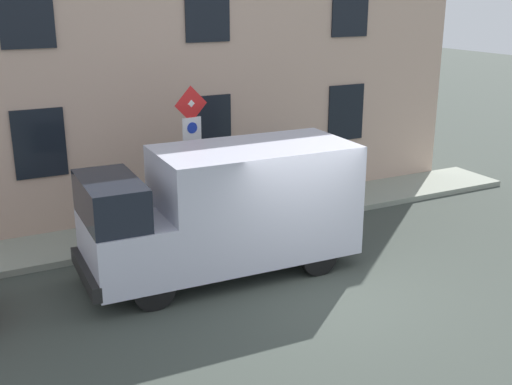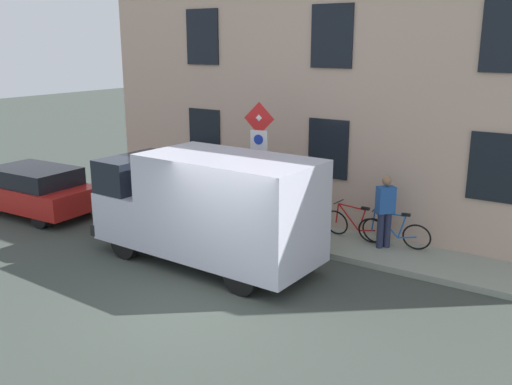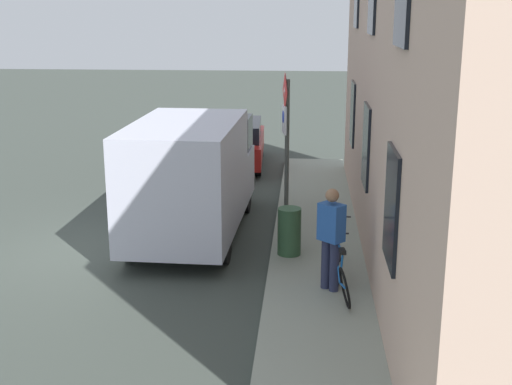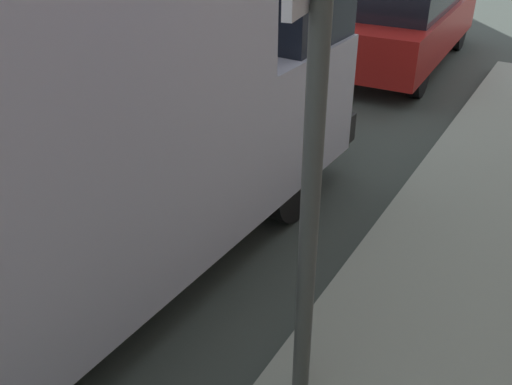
{
  "view_description": "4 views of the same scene",
  "coord_description": "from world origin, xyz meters",
  "px_view_note": "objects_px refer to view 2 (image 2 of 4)",
  "views": [
    {
      "loc": [
        -8.98,
        5.96,
        5.32
      ],
      "look_at": [
        2.82,
        -0.14,
        1.1
      ],
      "focal_mm": 44.55,
      "sensor_mm": 36.0,
      "label": 1
    },
    {
      "loc": [
        -7.74,
        -6.32,
        4.82
      ],
      "look_at": [
        2.67,
        0.64,
        1.47
      ],
      "focal_mm": 39.74,
      "sensor_mm": 36.0,
      "label": 2
    },
    {
      "loc": [
        3.9,
        -12.41,
        4.65
      ],
      "look_at": [
        2.91,
        0.75,
        1.07
      ],
      "focal_mm": 47.98,
      "sensor_mm": 36.0,
      "label": 3
    },
    {
      "loc": [
        4.42,
        -0.9,
        2.67
      ],
      "look_at": [
        3.06,
        1.37,
        1.16
      ],
      "focal_mm": 39.48,
      "sensor_mm": 36.0,
      "label": 4
    }
  ],
  "objects_px": {
    "sign_post_stacked": "(259,150)",
    "parked_hatchback": "(32,189)",
    "bicycle_red": "(355,225)",
    "litter_bin": "(308,225)",
    "bicycle_blue": "(394,232)",
    "delivery_van": "(208,206)",
    "pedestrian": "(385,209)"
  },
  "relations": [
    {
      "from": "delivery_van",
      "to": "pedestrian",
      "type": "height_order",
      "value": "delivery_van"
    },
    {
      "from": "delivery_van",
      "to": "litter_bin",
      "type": "distance_m",
      "value": 2.58
    },
    {
      "from": "delivery_van",
      "to": "bicycle_blue",
      "type": "distance_m",
      "value": 4.39
    },
    {
      "from": "delivery_van",
      "to": "litter_bin",
      "type": "relative_size",
      "value": 5.99
    },
    {
      "from": "bicycle_blue",
      "to": "pedestrian",
      "type": "distance_m",
      "value": 0.61
    },
    {
      "from": "litter_bin",
      "to": "sign_post_stacked",
      "type": "bearing_deg",
      "value": 95.97
    },
    {
      "from": "bicycle_red",
      "to": "bicycle_blue",
      "type": "bearing_deg",
      "value": -176.82
    },
    {
      "from": "pedestrian",
      "to": "bicycle_blue",
      "type": "bearing_deg",
      "value": -101.95
    },
    {
      "from": "bicycle_red",
      "to": "delivery_van",
      "type": "bearing_deg",
      "value": 56.02
    },
    {
      "from": "sign_post_stacked",
      "to": "parked_hatchback",
      "type": "bearing_deg",
      "value": 104.9
    },
    {
      "from": "parked_hatchback",
      "to": "bicycle_red",
      "type": "relative_size",
      "value": 2.37
    },
    {
      "from": "bicycle_blue",
      "to": "delivery_van",
      "type": "bearing_deg",
      "value": 34.92
    },
    {
      "from": "sign_post_stacked",
      "to": "parked_hatchback",
      "type": "distance_m",
      "value": 7.02
    },
    {
      "from": "bicycle_blue",
      "to": "pedestrian",
      "type": "relative_size",
      "value": 1.0
    },
    {
      "from": "bicycle_blue",
      "to": "bicycle_red",
      "type": "height_order",
      "value": "same"
    },
    {
      "from": "bicycle_red",
      "to": "litter_bin",
      "type": "height_order",
      "value": "litter_bin"
    },
    {
      "from": "bicycle_red",
      "to": "sign_post_stacked",
      "type": "bearing_deg",
      "value": 28.19
    },
    {
      "from": "delivery_van",
      "to": "bicycle_blue",
      "type": "xyz_separation_m",
      "value": [
        2.91,
        -3.19,
        -0.82
      ]
    },
    {
      "from": "bicycle_blue",
      "to": "bicycle_red",
      "type": "relative_size",
      "value": 1.0
    },
    {
      "from": "parked_hatchback",
      "to": "bicycle_blue",
      "type": "bearing_deg",
      "value": -166.65
    },
    {
      "from": "sign_post_stacked",
      "to": "bicycle_red",
      "type": "distance_m",
      "value": 2.94
    },
    {
      "from": "delivery_van",
      "to": "bicycle_red",
      "type": "distance_m",
      "value": 3.74
    },
    {
      "from": "bicycle_blue",
      "to": "parked_hatchback",
      "type": "bearing_deg",
      "value": 8.37
    },
    {
      "from": "litter_bin",
      "to": "bicycle_red",
      "type": "bearing_deg",
      "value": -44.16
    },
    {
      "from": "sign_post_stacked",
      "to": "litter_bin",
      "type": "distance_m",
      "value": 2.14
    },
    {
      "from": "sign_post_stacked",
      "to": "litter_bin",
      "type": "bearing_deg",
      "value": -84.03
    },
    {
      "from": "delivery_van",
      "to": "parked_hatchback",
      "type": "distance_m",
      "value": 6.57
    },
    {
      "from": "parked_hatchback",
      "to": "pedestrian",
      "type": "relative_size",
      "value": 2.37
    },
    {
      "from": "delivery_van",
      "to": "bicycle_red",
      "type": "xyz_separation_m",
      "value": [
        2.91,
        -2.21,
        -0.82
      ]
    },
    {
      "from": "sign_post_stacked",
      "to": "delivery_van",
      "type": "height_order",
      "value": "sign_post_stacked"
    },
    {
      "from": "sign_post_stacked",
      "to": "pedestrian",
      "type": "height_order",
      "value": "sign_post_stacked"
    },
    {
      "from": "parked_hatchback",
      "to": "bicycle_blue",
      "type": "relative_size",
      "value": 2.37
    }
  ]
}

